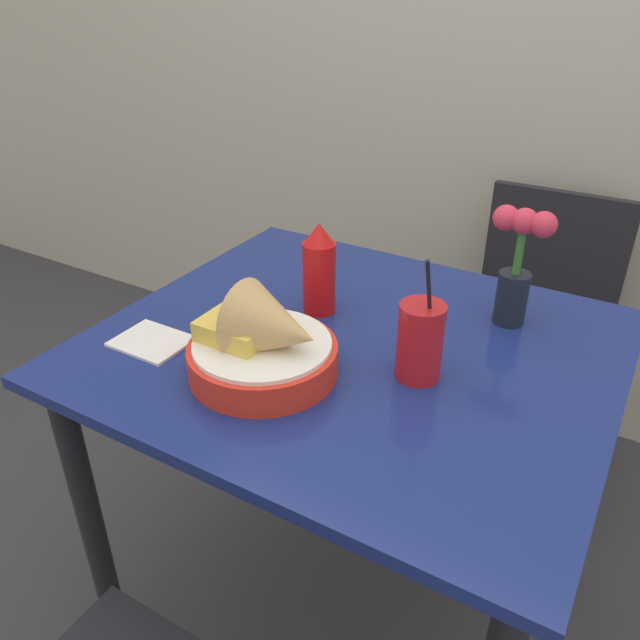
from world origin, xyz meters
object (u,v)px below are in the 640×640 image
at_px(ketchup_bottle, 319,270).
at_px(flower_vase, 518,263).
at_px(chair_far_window, 538,311).
at_px(food_basket, 267,345).
at_px(drink_cup, 420,344).

xyz_separation_m(ketchup_bottle, flower_vase, (0.35, 0.15, 0.04)).
bearing_deg(ketchup_bottle, chair_far_window, 66.72).
bearing_deg(flower_vase, food_basket, -127.69).
bearing_deg(drink_cup, chair_far_window, 86.84).
bearing_deg(chair_far_window, food_basket, -105.58).
height_order(food_basket, flower_vase, flower_vase).
bearing_deg(chair_far_window, flower_vase, -86.47).
relative_size(food_basket, drink_cup, 1.10).
xyz_separation_m(food_basket, drink_cup, (0.23, 0.13, 0.01)).
bearing_deg(food_basket, drink_cup, 29.82).
relative_size(chair_far_window, flower_vase, 3.52).
xyz_separation_m(food_basket, flower_vase, (0.31, 0.40, 0.07)).
bearing_deg(ketchup_bottle, food_basket, -80.34).
height_order(food_basket, drink_cup, drink_cup).
relative_size(drink_cup, flower_vase, 0.99).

